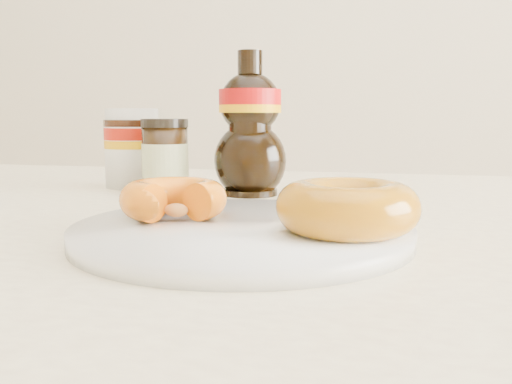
% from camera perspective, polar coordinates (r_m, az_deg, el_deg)
% --- Properties ---
extents(dining_table, '(1.40, 0.90, 0.75)m').
position_cam_1_polar(dining_table, '(0.67, -4.34, -8.72)').
color(dining_table, '#FEF1C1').
rests_on(dining_table, ground).
extents(plate, '(0.29, 0.29, 0.01)m').
position_cam_1_polar(plate, '(0.48, -1.42, -3.98)').
color(plate, white).
rests_on(plate, dining_table).
extents(donut_bitten, '(0.13, 0.13, 0.03)m').
position_cam_1_polar(donut_bitten, '(0.52, -8.24, -0.68)').
color(donut_bitten, orange).
rests_on(donut_bitten, plate).
extents(donut_whole, '(0.14, 0.14, 0.04)m').
position_cam_1_polar(donut_whole, '(0.45, 9.12, -1.50)').
color(donut_whole, '#AE710B').
rests_on(donut_whole, plate).
extents(nutella_jar, '(0.08, 0.08, 0.11)m').
position_cam_1_polar(nutella_jar, '(0.86, -12.24, 4.63)').
color(nutella_jar, white).
rests_on(nutella_jar, dining_table).
extents(syrup_bottle, '(0.11, 0.10, 0.19)m').
position_cam_1_polar(syrup_bottle, '(0.75, -0.60, 6.83)').
color(syrup_bottle, black).
rests_on(syrup_bottle, dining_table).
extents(dark_jar, '(0.06, 0.06, 0.10)m').
position_cam_1_polar(dark_jar, '(0.78, -9.07, 3.44)').
color(dark_jar, black).
rests_on(dark_jar, dining_table).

